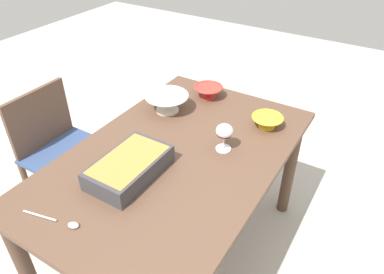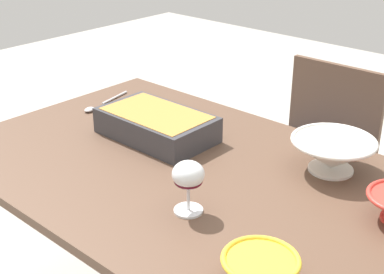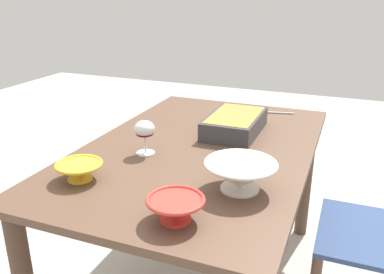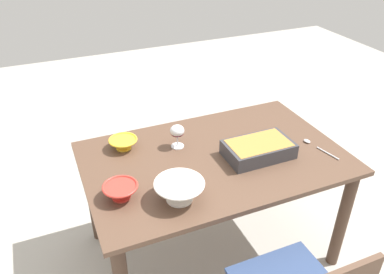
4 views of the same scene
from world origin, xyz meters
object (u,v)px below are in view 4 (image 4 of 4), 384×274
at_px(casserole_dish, 258,149).
at_px(wine_glass, 177,132).
at_px(serving_bowl, 179,190).
at_px(mixing_bowl, 123,143).
at_px(serving_spoon, 314,145).
at_px(small_bowl, 121,191).
at_px(dining_table, 214,172).

bearing_deg(casserole_dish, wine_glass, 145.28).
height_order(casserole_dish, serving_bowl, serving_bowl).
bearing_deg(serving_bowl, casserole_dish, 17.86).
relative_size(casserole_dish, mixing_bowl, 2.26).
relative_size(wine_glass, serving_spoon, 0.57).
bearing_deg(small_bowl, serving_bowl, -25.42).
bearing_deg(serving_bowl, dining_table, 40.06).
xyz_separation_m(mixing_bowl, small_bowl, (-0.12, -0.42, 0.00)).
xyz_separation_m(dining_table, wine_glass, (-0.15, 0.17, 0.21)).
relative_size(dining_table, serving_spoon, 5.83).
bearing_deg(serving_spoon, serving_bowl, -171.59).
xyz_separation_m(casserole_dish, serving_spoon, (0.35, -0.04, -0.04)).
height_order(dining_table, casserole_dish, casserole_dish).
xyz_separation_m(wine_glass, serving_bowl, (-0.16, -0.44, -0.04)).
bearing_deg(wine_glass, dining_table, -48.34).
relative_size(dining_table, wine_glass, 10.28).
bearing_deg(serving_spoon, small_bowl, -179.45).
height_order(mixing_bowl, small_bowl, small_bowl).
distance_m(casserole_dish, mixing_bowl, 0.76).
xyz_separation_m(small_bowl, serving_bowl, (0.25, -0.12, 0.01)).
height_order(wine_glass, mixing_bowl, wine_glass).
distance_m(dining_table, wine_glass, 0.31).
distance_m(wine_glass, serving_spoon, 0.80).
bearing_deg(mixing_bowl, small_bowl, -105.88).
xyz_separation_m(mixing_bowl, serving_spoon, (1.02, -0.41, -0.03)).
bearing_deg(mixing_bowl, serving_spoon, -21.70).
xyz_separation_m(dining_table, serving_spoon, (0.58, -0.13, 0.12)).
bearing_deg(serving_bowl, serving_spoon, 8.41).
relative_size(dining_table, serving_bowl, 5.93).
bearing_deg(serving_spoon, mixing_bowl, 158.30).
distance_m(mixing_bowl, serving_bowl, 0.56).
bearing_deg(casserole_dish, serving_bowl, -162.14).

